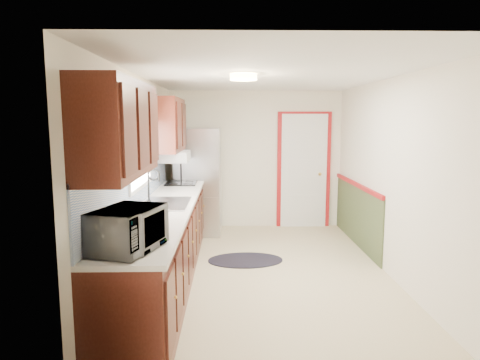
{
  "coord_description": "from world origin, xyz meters",
  "views": [
    {
      "loc": [
        -0.45,
        -5.02,
        1.89
      ],
      "look_at": [
        -0.33,
        0.27,
        1.15
      ],
      "focal_mm": 32.0,
      "sensor_mm": 36.0,
      "label": 1
    }
  ],
  "objects": [
    {
      "name": "room_shell",
      "position": [
        0.0,
        0.0,
        1.2
      ],
      "size": [
        3.2,
        5.2,
        2.52
      ],
      "color": "#C3B489",
      "rests_on": "ground"
    },
    {
      "name": "kitchen_run",
      "position": [
        -1.24,
        -0.29,
        0.81
      ],
      "size": [
        0.63,
        4.0,
        2.2
      ],
      "color": "#3A140D",
      "rests_on": "ground"
    },
    {
      "name": "back_wall_trim",
      "position": [
        0.99,
        2.21,
        0.89
      ],
      "size": [
        1.12,
        2.3,
        2.08
      ],
      "color": "maroon",
      "rests_on": "ground"
    },
    {
      "name": "ceiling_fixture",
      "position": [
        -0.3,
        -0.2,
        2.36
      ],
      "size": [
        0.3,
        0.3,
        0.06
      ],
      "primitive_type": "cylinder",
      "color": "#FFD88C",
      "rests_on": "room_shell"
    },
    {
      "name": "microwave",
      "position": [
        -1.2,
        -1.95,
        1.13
      ],
      "size": [
        0.46,
        0.64,
        0.39
      ],
      "primitive_type": "imported",
      "rotation": [
        0.0,
        0.0,
        1.28
      ],
      "color": "white",
      "rests_on": "kitchen_run"
    },
    {
      "name": "refrigerator",
      "position": [
        -0.98,
        2.05,
        0.88
      ],
      "size": [
        0.75,
        0.75,
        1.76
      ],
      "rotation": [
        0.0,
        0.0,
        -0.02
      ],
      "color": "#B7B7BC",
      "rests_on": "ground"
    },
    {
      "name": "rug",
      "position": [
        -0.25,
        0.57,
        0.01
      ],
      "size": [
        1.04,
        0.7,
        0.01
      ],
      "primitive_type": "ellipsoid",
      "rotation": [
        0.0,
        0.0,
        0.04
      ],
      "color": "black",
      "rests_on": "ground"
    },
    {
      "name": "cooktop",
      "position": [
        -1.19,
        1.4,
        0.95
      ],
      "size": [
        0.45,
        0.55,
        0.02
      ],
      "primitive_type": "cube",
      "color": "black",
      "rests_on": "kitchen_run"
    }
  ]
}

